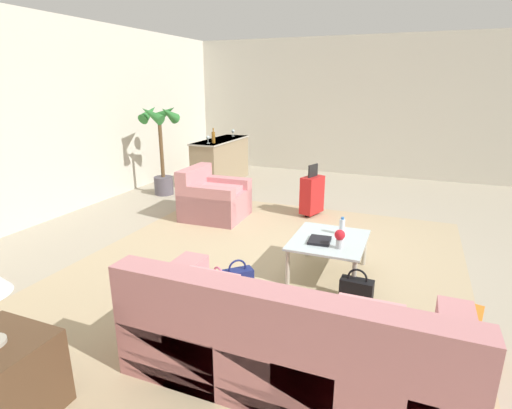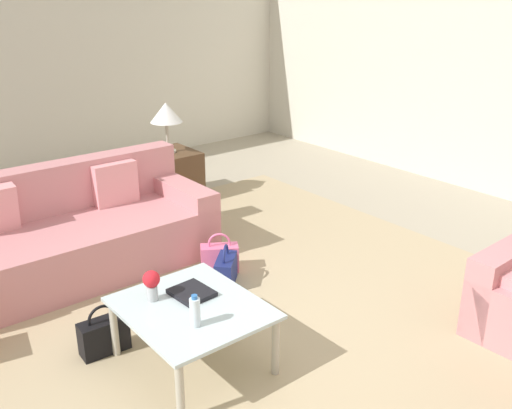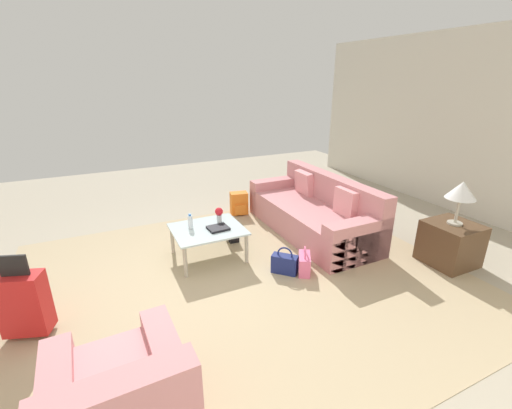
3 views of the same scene
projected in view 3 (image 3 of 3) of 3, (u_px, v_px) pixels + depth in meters
name	position (u px, v px, depth m)	size (l,w,h in m)	color
ground_plane	(190.00, 283.00, 4.09)	(12.00, 12.00, 0.00)	#A89E89
wall_left	(486.00, 127.00, 5.61)	(0.12, 8.00, 3.10)	beige
area_rug	(243.00, 279.00, 4.16)	(5.20, 4.40, 0.01)	tan
couch	(315.00, 213.00, 5.39)	(0.98, 2.38, 0.88)	#C67F84
armchair	(122.00, 408.00, 2.22)	(0.90, 0.95, 0.81)	#C67F84
coffee_table	(208.00, 232.00, 4.54)	(0.91, 0.80, 0.43)	silver
water_bottle	(190.00, 222.00, 4.50)	(0.06, 0.06, 0.20)	silver
coffee_table_book	(218.00, 228.00, 4.50)	(0.26, 0.23, 0.03)	black
flower_vase	(219.00, 213.00, 4.70)	(0.11, 0.11, 0.21)	#B2B7BC
side_table	(450.00, 243.00, 4.45)	(0.59, 0.59, 0.56)	#513823
table_lamp	(462.00, 191.00, 4.20)	(0.36, 0.36, 0.56)	#ADA899
suitcase_red	(24.00, 303.00, 3.15)	(0.45, 0.34, 0.85)	red
handbag_navy	(285.00, 264.00, 4.26)	(0.32, 0.33, 0.36)	navy
handbag_black	(231.00, 231.00, 5.16)	(0.16, 0.33, 0.36)	black
handbag_pink	(304.00, 263.00, 4.27)	(0.29, 0.35, 0.36)	pink
backpack_orange	(239.00, 204.00, 6.10)	(0.33, 0.30, 0.40)	orange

